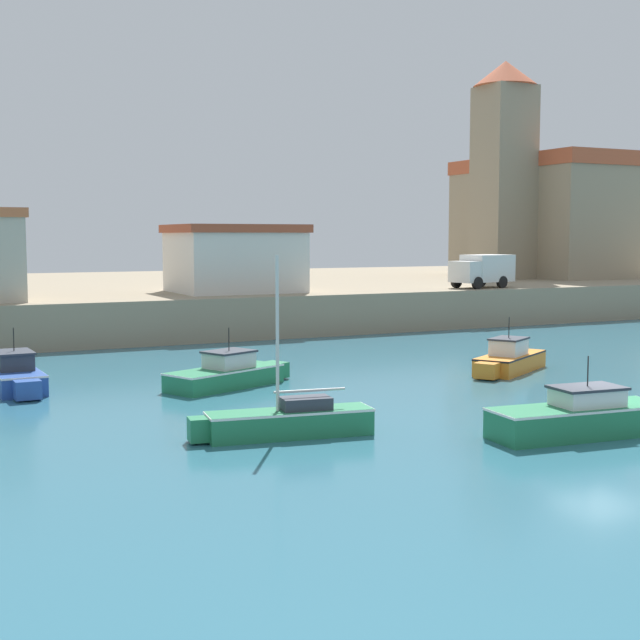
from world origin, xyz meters
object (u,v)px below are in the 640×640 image
sailboat_green_3 (287,420)px  harbor_shed_mid_row (235,258)px  motorboat_green_4 (584,417)px  truck_on_quay (482,270)px  motorboat_blue_2 (15,375)px  motorboat_orange_0 (509,360)px  motorboat_green_5 (228,374)px  church (535,208)px

sailboat_green_3 → harbor_shed_mid_row: size_ratio=0.72×
motorboat_green_4 → truck_on_quay: bearing=58.5°
motorboat_blue_2 → truck_on_quay: size_ratio=1.27×
motorboat_orange_0 → motorboat_green_5: 12.40m
harbor_shed_mid_row → sailboat_green_3: bearing=-107.9°
motorboat_orange_0 → church: church is taller
motorboat_green_4 → church: bearing=51.9°
motorboat_blue_2 → truck_on_quay: (31.61, 12.91, 3.11)m
motorboat_green_5 → harbor_shed_mid_row: harbor_shed_mid_row is taller
motorboat_green_4 → truck_on_quay: truck_on_quay is taller
harbor_shed_mid_row → truck_on_quay: 16.73m
motorboat_orange_0 → motorboat_blue_2: motorboat_orange_0 is taller
sailboat_green_3 → truck_on_quay: 35.91m
sailboat_green_3 → motorboat_green_4: size_ratio=0.87×
church → motorboat_orange_0: bearing=-131.2°
motorboat_orange_0 → motorboat_green_4: motorboat_orange_0 is taller
motorboat_green_5 → truck_on_quay: (24.03, 16.05, 3.14)m
truck_on_quay → harbor_shed_mid_row: bearing=168.8°
sailboat_green_3 → truck_on_quay: bearing=44.4°
motorboat_blue_2 → motorboat_green_4: 21.16m
motorboat_orange_0 → motorboat_green_5: bearing=171.7°
motorboat_orange_0 → motorboat_blue_2: size_ratio=0.90×
sailboat_green_3 → truck_on_quay: (25.55, 25.04, 3.17)m
church → motorboat_green_5: bearing=-143.8°
motorboat_orange_0 → church: size_ratio=0.30×
motorboat_blue_2 → motorboat_green_4: size_ratio=0.92×
motorboat_green_4 → truck_on_quay: (17.65, 28.81, 3.09)m
harbor_shed_mid_row → truck_on_quay: (16.39, -3.24, -0.88)m
church → harbor_shed_mid_row: 32.42m
motorboat_green_4 → harbor_shed_mid_row: (1.26, 32.05, 3.97)m
motorboat_green_4 → church: 52.70m
sailboat_green_3 → truck_on_quay: size_ratio=1.20×
motorboat_orange_0 → motorboat_green_4: (-5.89, -10.98, 0.03)m
motorboat_green_5 → truck_on_quay: 29.07m
motorboat_green_4 → harbor_shed_mid_row: harbor_shed_mid_row is taller
church → harbor_shed_mid_row: (-30.93, -8.95, -3.78)m
church → truck_on_quay: church is taller
motorboat_blue_2 → motorboat_green_5: motorboat_blue_2 is taller
sailboat_green_3 → motorboat_green_4: 8.76m
motorboat_green_4 → truck_on_quay: 33.93m
motorboat_blue_2 → truck_on_quay: bearing=22.2°
motorboat_green_5 → church: (38.57, 28.24, 7.79)m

